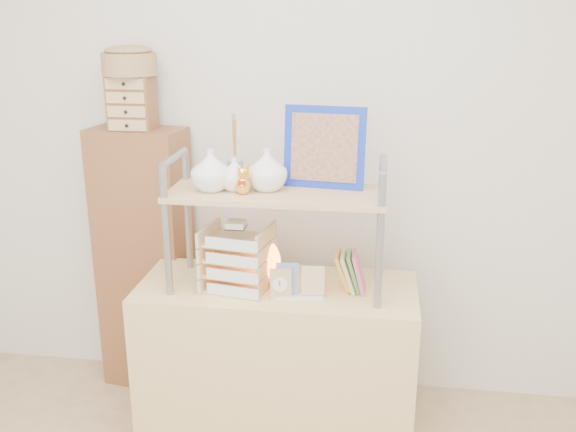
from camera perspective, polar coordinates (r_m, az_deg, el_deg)
name	(u,v)px	position (r m, az deg, el deg)	size (l,w,h in m)	color
room_shell	(228,84)	(1.76, -5.39, 11.59)	(3.42, 3.41, 2.61)	silver
desk	(277,362)	(2.96, -0.95, -12.86)	(1.20, 0.50, 0.75)	tan
cabinet	(145,261)	(3.32, -12.56, -3.93)	(0.45, 0.24, 1.35)	brown
hutch	(266,184)	(2.65, -1.98, 2.86)	(0.90, 0.34, 0.76)	gray
letter_tray	(237,262)	(2.72, -4.53, -4.07)	(0.28, 0.27, 0.30)	#D2BA7E
salt_lamp	(267,262)	(2.76, -1.90, -4.15)	(0.13, 0.12, 0.19)	brown
desk_clock	(281,284)	(2.65, -0.67, -6.05)	(0.09, 0.06, 0.12)	tan
postcard_stand	(299,288)	(2.66, 1.02, -6.38)	(0.21, 0.08, 0.14)	white
drawer_chest	(132,103)	(3.10, -13.71, 9.77)	(0.20, 0.16, 0.25)	brown
woven_basket	(129,64)	(3.09, -13.93, 12.99)	(0.25, 0.25, 0.10)	brown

